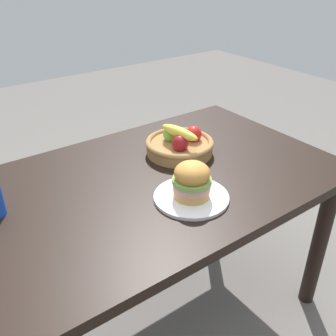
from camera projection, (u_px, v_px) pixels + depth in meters
ground_plane at (161, 308)px, 1.85m from camera, size 8.00×8.00×0.00m
dining_table at (160, 197)px, 1.53m from camera, size 1.40×0.90×0.75m
plate at (191, 197)px, 1.33m from camera, size 0.26×0.26×0.01m
sandwich at (191, 180)px, 1.30m from camera, size 0.14×0.14×0.13m
fruit_basket at (180, 144)px, 1.62m from camera, size 0.29×0.29×0.14m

